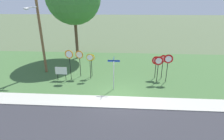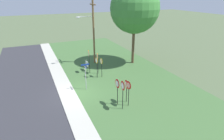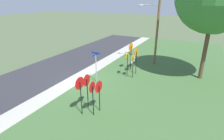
# 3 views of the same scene
# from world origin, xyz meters

# --- Properties ---
(ground_plane) EXTENTS (160.00, 160.00, 0.00)m
(ground_plane) POSITION_xyz_m (0.00, 0.00, 0.00)
(ground_plane) COLOR #4C5B3D
(road_asphalt) EXTENTS (44.00, 6.40, 0.01)m
(road_asphalt) POSITION_xyz_m (0.00, -4.80, 0.01)
(road_asphalt) COLOR #2D2D33
(road_asphalt) RESTS_ON ground_plane
(sidewalk_strip) EXTENTS (44.00, 1.60, 0.06)m
(sidewalk_strip) POSITION_xyz_m (0.00, -0.80, 0.03)
(sidewalk_strip) COLOR #ADAA9E
(sidewalk_strip) RESTS_ON ground_plane
(grass_median) EXTENTS (44.00, 12.00, 0.04)m
(grass_median) POSITION_xyz_m (0.00, 6.00, 0.02)
(grass_median) COLOR #3D6033
(grass_median) RESTS_ON ground_plane
(stop_sign_near_left) EXTENTS (0.76, 0.14, 2.59)m
(stop_sign_near_left) POSITION_xyz_m (-3.87, 3.66, 1.93)
(stop_sign_near_left) COLOR black
(stop_sign_near_left) RESTS_ON grass_median
(stop_sign_near_right) EXTENTS (0.77, 0.15, 2.87)m
(stop_sign_near_right) POSITION_xyz_m (-4.57, 2.82, 2.15)
(stop_sign_near_right) COLOR black
(stop_sign_near_right) RESTS_ON grass_median
(stop_sign_far_left) EXTENTS (0.65, 0.10, 2.26)m
(stop_sign_far_left) POSITION_xyz_m (-2.77, 3.72, 1.66)
(stop_sign_far_left) COLOR black
(stop_sign_far_left) RESTS_ON grass_median
(stop_sign_far_center) EXTENTS (0.66, 0.11, 2.44)m
(stop_sign_far_center) POSITION_xyz_m (-2.79, 3.17, 1.80)
(stop_sign_far_center) COLOR black
(stop_sign_far_center) RESTS_ON grass_median
(yield_sign_near_left) EXTENTS (0.80, 0.11, 2.15)m
(yield_sign_near_left) POSITION_xyz_m (3.31, 3.73, 1.63)
(yield_sign_near_left) COLOR black
(yield_sign_near_left) RESTS_ON grass_median
(yield_sign_near_right) EXTENTS (0.72, 0.11, 2.33)m
(yield_sign_near_right) POSITION_xyz_m (3.90, 3.62, 1.77)
(yield_sign_near_right) COLOR black
(yield_sign_near_right) RESTS_ON grass_median
(yield_sign_far_left) EXTENTS (0.80, 0.10, 2.43)m
(yield_sign_far_left) POSITION_xyz_m (3.33, 2.84, 1.85)
(yield_sign_far_left) COLOR black
(yield_sign_far_left) RESTS_ON grass_median
(yield_sign_far_right) EXTENTS (0.81, 0.12, 2.59)m
(yield_sign_far_right) POSITION_xyz_m (4.17, 2.92, 1.99)
(yield_sign_far_right) COLOR black
(yield_sign_far_right) RESTS_ON grass_median
(street_name_post) EXTENTS (0.96, 0.82, 2.75)m
(street_name_post) POSITION_xyz_m (-0.50, 1.18, 1.69)
(street_name_post) COLOR #9EA0A8
(street_name_post) RESTS_ON grass_median
(utility_pole) EXTENTS (2.10, 2.38, 8.86)m
(utility_pole) POSITION_xyz_m (-7.68, 4.42, 4.82)
(utility_pole) COLOR brown
(utility_pole) RESTS_ON grass_median
(notice_board) EXTENTS (1.10, 0.06, 1.25)m
(notice_board) POSITION_xyz_m (-5.44, 2.75, 0.87)
(notice_board) COLOR black
(notice_board) RESTS_ON grass_median
(oak_tree_left) EXTENTS (6.35, 6.35, 10.49)m
(oak_tree_left) POSITION_xyz_m (-5.58, 9.46, 7.34)
(oak_tree_left) COLOR brown
(oak_tree_left) RESTS_ON grass_median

